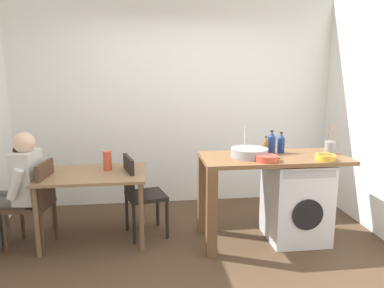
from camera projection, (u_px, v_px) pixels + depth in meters
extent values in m
plane|color=#4C3826|center=(192.00, 262.00, 3.57)|extent=(5.46, 5.46, 0.00)
cube|color=white|center=(176.00, 103.00, 5.01)|extent=(4.60, 0.10, 2.70)
cube|color=olive|center=(92.00, 174.00, 3.91)|extent=(1.10, 0.76, 0.03)
cylinder|color=brown|center=(36.00, 222.00, 3.61)|extent=(0.05, 0.05, 0.71)
cylinder|color=brown|center=(141.00, 217.00, 3.73)|extent=(0.05, 0.05, 0.71)
cylinder|color=brown|center=(53.00, 199.00, 4.25)|extent=(0.05, 0.05, 0.71)
cylinder|color=brown|center=(142.00, 196.00, 4.37)|extent=(0.05, 0.05, 0.71)
cube|color=#4C3323|center=(30.00, 205.00, 3.80)|extent=(0.45, 0.45, 0.04)
cube|color=#4C3323|center=(46.00, 184.00, 3.75)|extent=(0.09, 0.38, 0.45)
cylinder|color=#4C3323|center=(5.00, 233.00, 3.67)|extent=(0.04, 0.04, 0.45)
cylinder|color=#4C3323|center=(22.00, 219.00, 4.02)|extent=(0.04, 0.04, 0.45)
cylinder|color=#4C3323|center=(42.00, 234.00, 3.66)|extent=(0.04, 0.04, 0.45)
cylinder|color=#4C3323|center=(56.00, 219.00, 4.01)|extent=(0.04, 0.04, 0.45)
cube|color=black|center=(146.00, 196.00, 4.08)|extent=(0.49, 0.49, 0.04)
cube|color=black|center=(129.00, 177.00, 3.97)|extent=(0.13, 0.38, 0.45)
cylinder|color=black|center=(158.00, 207.00, 4.36)|extent=(0.04, 0.04, 0.45)
cylinder|color=black|center=(167.00, 219.00, 4.03)|extent=(0.04, 0.04, 0.45)
cylinder|color=black|center=(127.00, 212.00, 4.23)|extent=(0.04, 0.04, 0.45)
cylinder|color=black|center=(134.00, 224.00, 3.90)|extent=(0.04, 0.04, 0.45)
cylinder|color=#595651|center=(3.00, 222.00, 3.93)|extent=(0.11, 0.11, 0.45)
cylinder|color=#595651|center=(7.00, 204.00, 3.70)|extent=(0.42, 0.19, 0.14)
cylinder|color=#595651|center=(16.00, 197.00, 3.88)|extent=(0.42, 0.19, 0.14)
cube|color=silver|center=(27.00, 177.00, 3.74)|extent=(0.25, 0.36, 0.52)
cylinder|color=silver|center=(15.00, 184.00, 3.53)|extent=(0.20, 0.12, 0.31)
cylinder|color=silver|center=(34.00, 172.00, 3.95)|extent=(0.20, 0.12, 0.31)
sphere|color=beige|center=(24.00, 143.00, 3.67)|extent=(0.21, 0.21, 0.21)
sphere|color=black|center=(19.00, 151.00, 3.69)|extent=(0.12, 0.12, 0.12)
cube|color=brown|center=(274.00, 158.00, 3.88)|extent=(1.50, 0.68, 0.04)
cube|color=brown|center=(212.00, 214.00, 3.60)|extent=(0.10, 0.10, 0.88)
cube|color=brown|center=(203.00, 194.00, 4.16)|extent=(0.10, 0.10, 0.88)
cube|color=silver|center=(296.00, 200.00, 4.00)|extent=(0.60, 0.60, 0.86)
cylinder|color=black|center=(308.00, 215.00, 3.71)|extent=(0.32, 0.02, 0.32)
cube|color=#B2B2B7|center=(310.00, 174.00, 3.64)|extent=(0.54, 0.01, 0.08)
cylinder|color=#9EA0A5|center=(249.00, 153.00, 3.83)|extent=(0.38, 0.38, 0.09)
cylinder|color=#B2B2B7|center=(245.00, 140.00, 3.99)|extent=(0.02, 0.02, 0.28)
cylinder|color=brown|center=(266.00, 148.00, 3.92)|extent=(0.06, 0.06, 0.14)
cone|color=brown|center=(266.00, 140.00, 3.90)|extent=(0.05, 0.05, 0.04)
cylinder|color=#262626|center=(266.00, 137.00, 3.89)|extent=(0.02, 0.02, 0.02)
cylinder|color=navy|center=(271.00, 145.00, 3.97)|extent=(0.08, 0.08, 0.18)
cone|color=navy|center=(272.00, 134.00, 3.95)|extent=(0.07, 0.07, 0.05)
cylinder|color=#262626|center=(272.00, 131.00, 3.94)|extent=(0.03, 0.03, 0.02)
cylinder|color=navy|center=(281.00, 145.00, 4.01)|extent=(0.08, 0.08, 0.16)
cone|color=navy|center=(281.00, 136.00, 3.99)|extent=(0.07, 0.07, 0.04)
cylinder|color=#262626|center=(281.00, 133.00, 3.99)|extent=(0.03, 0.03, 0.02)
cylinder|color=#D84C38|center=(267.00, 158.00, 3.65)|extent=(0.22, 0.22, 0.06)
cylinder|color=maroon|center=(267.00, 157.00, 3.65)|extent=(0.17, 0.17, 0.03)
cylinder|color=gray|center=(330.00, 147.00, 3.98)|extent=(0.11, 0.11, 0.13)
cylinder|color=#99724C|center=(329.00, 134.00, 3.96)|extent=(0.01, 0.04, 0.18)
cylinder|color=#99724C|center=(333.00, 134.00, 3.95)|extent=(0.01, 0.05, 0.18)
cylinder|color=gold|center=(325.00, 157.00, 3.71)|extent=(0.20, 0.20, 0.05)
cylinder|color=olive|center=(326.00, 156.00, 3.70)|extent=(0.16, 0.16, 0.03)
cylinder|color=#D84C38|center=(107.00, 161.00, 4.01)|extent=(0.09, 0.09, 0.21)
cube|color=#B2B2B7|center=(273.00, 158.00, 3.77)|extent=(0.15, 0.06, 0.01)
cube|color=#262628|center=(273.00, 158.00, 3.77)|extent=(0.15, 0.06, 0.01)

